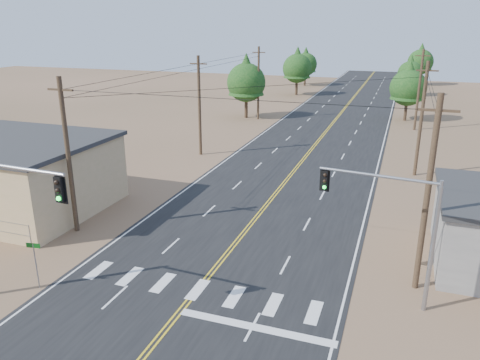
% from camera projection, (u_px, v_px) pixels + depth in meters
% --- Properties ---
extents(road, '(15.00, 200.00, 0.02)m').
position_uv_depth(road, '(295.00, 170.00, 43.60)').
color(road, black).
rests_on(road, ground).
extents(utility_pole_left_near, '(1.80, 0.30, 10.00)m').
position_uv_depth(utility_pole_left_near, '(68.00, 156.00, 29.19)').
color(utility_pole_left_near, '#4C3826').
rests_on(utility_pole_left_near, ground).
extents(utility_pole_left_mid, '(1.80, 0.30, 10.00)m').
position_uv_depth(utility_pole_left_mid, '(199.00, 105.00, 47.07)').
color(utility_pole_left_mid, '#4C3826').
rests_on(utility_pole_left_mid, ground).
extents(utility_pole_left_far, '(1.80, 0.30, 10.00)m').
position_uv_depth(utility_pole_left_far, '(258.00, 83.00, 64.95)').
color(utility_pole_left_far, '#4C3826').
rests_on(utility_pole_left_far, ground).
extents(utility_pole_right_near, '(1.80, 0.30, 10.00)m').
position_uv_depth(utility_pole_right_near, '(427.00, 194.00, 22.57)').
color(utility_pole_right_near, '#4C3826').
rests_on(utility_pole_right_near, ground).
extents(utility_pole_right_mid, '(1.80, 0.30, 10.00)m').
position_uv_depth(utility_pole_right_mid, '(421.00, 119.00, 40.45)').
color(utility_pole_right_mid, '#4C3826').
rests_on(utility_pole_right_mid, ground).
extents(utility_pole_right_far, '(1.80, 0.30, 10.00)m').
position_uv_depth(utility_pole_right_far, '(419.00, 90.00, 58.33)').
color(utility_pole_right_far, '#4C3826').
rests_on(utility_pole_right_far, ground).
extents(signal_mast_right, '(5.53, 0.89, 6.50)m').
position_uv_depth(signal_mast_right, '(399.00, 219.00, 21.56)').
color(signal_mast_right, gray).
rests_on(signal_mast_right, ground).
extents(street_sign, '(0.75, 0.15, 2.54)m').
position_uv_depth(street_sign, '(35.00, 258.00, 23.60)').
color(street_sign, gray).
rests_on(street_sign, ground).
extents(tree_left_near, '(5.47, 5.47, 9.11)m').
position_uv_depth(tree_left_near, '(246.00, 78.00, 65.94)').
color(tree_left_near, '#3F2D1E').
rests_on(tree_left_near, ground).
extents(tree_left_mid, '(5.39, 5.39, 8.99)m').
position_uv_depth(tree_left_mid, '(297.00, 65.00, 87.37)').
color(tree_left_mid, '#3F2D1E').
rests_on(tree_left_mid, ground).
extents(tree_left_far, '(4.94, 4.94, 8.23)m').
position_uv_depth(tree_left_far, '(306.00, 62.00, 100.87)').
color(tree_left_far, '#3F2D1E').
rests_on(tree_left_far, ground).
extents(tree_right_near, '(4.95, 4.95, 8.25)m').
position_uv_depth(tree_right_near, '(409.00, 84.00, 64.11)').
color(tree_right_near, '#3F2D1E').
rests_on(tree_right_near, ground).
extents(tree_right_mid, '(4.51, 4.51, 7.51)m').
position_uv_depth(tree_right_mid, '(410.00, 71.00, 86.61)').
color(tree_right_mid, '#3F2D1E').
rests_on(tree_right_mid, ground).
extents(tree_right_far, '(5.42, 5.42, 9.03)m').
position_uv_depth(tree_right_far, '(421.00, 59.00, 101.48)').
color(tree_right_far, '#3F2D1E').
rests_on(tree_right_far, ground).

